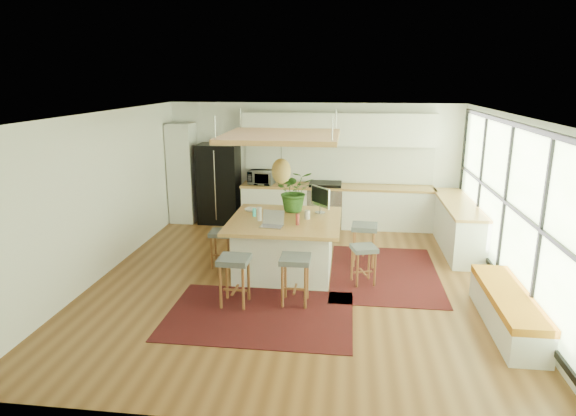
# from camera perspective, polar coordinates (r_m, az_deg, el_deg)

# --- Properties ---
(floor) EXTENTS (7.00, 7.00, 0.00)m
(floor) POSITION_cam_1_polar(r_m,az_deg,el_deg) (8.19, 0.96, -8.40)
(floor) COLOR brown
(floor) RESTS_ON ground
(ceiling) EXTENTS (7.00, 7.00, 0.00)m
(ceiling) POSITION_cam_1_polar(r_m,az_deg,el_deg) (7.54, 1.05, 10.79)
(ceiling) COLOR white
(ceiling) RESTS_ON ground
(wall_back) EXTENTS (6.50, 0.00, 6.50)m
(wall_back) POSITION_cam_1_polar(r_m,az_deg,el_deg) (11.17, 2.94, 5.14)
(wall_back) COLOR white
(wall_back) RESTS_ON ground
(wall_front) EXTENTS (6.50, 0.00, 6.50)m
(wall_front) POSITION_cam_1_polar(r_m,az_deg,el_deg) (4.48, -3.87, -10.09)
(wall_front) COLOR white
(wall_front) RESTS_ON ground
(wall_left) EXTENTS (0.00, 7.00, 7.00)m
(wall_left) POSITION_cam_1_polar(r_m,az_deg,el_deg) (8.72, -20.76, 1.39)
(wall_left) COLOR white
(wall_left) RESTS_ON ground
(wall_right) EXTENTS (0.00, 7.00, 7.00)m
(wall_right) POSITION_cam_1_polar(r_m,az_deg,el_deg) (8.10, 24.52, 0.03)
(wall_right) COLOR white
(wall_right) RESTS_ON ground
(window_wall) EXTENTS (0.10, 6.20, 2.60)m
(window_wall) POSITION_cam_1_polar(r_m,az_deg,el_deg) (8.08, 24.36, 0.38)
(window_wall) COLOR black
(window_wall) RESTS_ON wall_right
(pantry) EXTENTS (0.55, 0.60, 2.25)m
(pantry) POSITION_cam_1_polar(r_m,az_deg,el_deg) (11.50, -12.06, 3.97)
(pantry) COLOR white
(pantry) RESTS_ON floor
(back_counter_base) EXTENTS (4.20, 0.60, 0.88)m
(back_counter_base) POSITION_cam_1_polar(r_m,az_deg,el_deg) (11.03, 5.60, 0.11)
(back_counter_base) COLOR white
(back_counter_base) RESTS_ON floor
(back_counter_top) EXTENTS (4.24, 0.64, 0.05)m
(back_counter_top) POSITION_cam_1_polar(r_m,az_deg,el_deg) (10.92, 5.66, 2.45)
(back_counter_top) COLOR #AF7B3E
(back_counter_top) RESTS_ON back_counter_base
(backsplash) EXTENTS (4.20, 0.02, 0.80)m
(backsplash) POSITION_cam_1_polar(r_m,az_deg,el_deg) (11.13, 5.77, 5.04)
(backsplash) COLOR white
(backsplash) RESTS_ON wall_back
(upper_cabinets) EXTENTS (4.20, 0.34, 0.70)m
(upper_cabinets) POSITION_cam_1_polar(r_m,az_deg,el_deg) (10.86, 5.85, 9.06)
(upper_cabinets) COLOR white
(upper_cabinets) RESTS_ON wall_back
(range) EXTENTS (0.76, 0.62, 1.00)m
(range) POSITION_cam_1_polar(r_m,az_deg,el_deg) (11.02, 4.31, 0.46)
(range) COLOR #A5A5AA
(range) RESTS_ON floor
(right_counter_base) EXTENTS (0.60, 2.50, 0.88)m
(right_counter_base) POSITION_cam_1_polar(r_m,az_deg,el_deg) (10.12, 19.00, -2.01)
(right_counter_base) COLOR white
(right_counter_base) RESTS_ON floor
(right_counter_top) EXTENTS (0.64, 2.54, 0.05)m
(right_counter_top) POSITION_cam_1_polar(r_m,az_deg,el_deg) (10.00, 19.23, 0.51)
(right_counter_top) COLOR #AF7B3E
(right_counter_top) RESTS_ON right_counter_base
(window_bench) EXTENTS (0.52, 2.00, 0.50)m
(window_bench) POSITION_cam_1_polar(r_m,az_deg,el_deg) (7.28, 24.04, -10.73)
(window_bench) COLOR white
(window_bench) RESTS_ON floor
(ceiling_panel) EXTENTS (1.86, 1.86, 0.80)m
(ceiling_panel) POSITION_cam_1_polar(r_m,az_deg,el_deg) (8.05, -0.80, 6.39)
(ceiling_panel) COLOR #AF7B3E
(ceiling_panel) RESTS_ON ceiling
(rug_near) EXTENTS (2.60, 1.80, 0.01)m
(rug_near) POSITION_cam_1_polar(r_m,az_deg,el_deg) (7.09, -3.31, -12.26)
(rug_near) COLOR black
(rug_near) RESTS_ON floor
(rug_right) EXTENTS (1.80, 2.60, 0.01)m
(rug_right) POSITION_cam_1_polar(r_m,az_deg,el_deg) (8.63, 11.05, -7.40)
(rug_right) COLOR black
(rug_right) RESTS_ON floor
(fridge) EXTENTS (0.90, 0.70, 1.80)m
(fridge) POSITION_cam_1_polar(r_m,az_deg,el_deg) (11.32, -7.94, 2.95)
(fridge) COLOR black
(fridge) RESTS_ON floor
(island) EXTENTS (1.85, 1.85, 0.93)m
(island) POSITION_cam_1_polar(r_m,az_deg,el_deg) (8.44, -0.32, -4.31)
(island) COLOR #AF7B3E
(island) RESTS_ON floor
(stool_near_left) EXTENTS (0.45, 0.45, 0.74)m
(stool_near_left) POSITION_cam_1_polar(r_m,az_deg,el_deg) (7.29, -6.18, -8.50)
(stool_near_left) COLOR #494D51
(stool_near_left) RESTS_ON floor
(stool_near_right) EXTENTS (0.43, 0.43, 0.73)m
(stool_near_right) POSITION_cam_1_polar(r_m,az_deg,el_deg) (7.29, 0.83, -8.43)
(stool_near_right) COLOR #494D51
(stool_near_right) RESTS_ON floor
(stool_right_front) EXTENTS (0.47, 0.47, 0.64)m
(stool_right_front) POSITION_cam_1_polar(r_m,az_deg,el_deg) (8.05, 8.72, -6.29)
(stool_right_front) COLOR #494D51
(stool_right_front) RESTS_ON floor
(stool_right_back) EXTENTS (0.47, 0.47, 0.74)m
(stool_right_back) POSITION_cam_1_polar(r_m,az_deg,el_deg) (8.84, 8.76, -4.33)
(stool_right_back) COLOR #494D51
(stool_right_back) RESTS_ON floor
(stool_left_side) EXTENTS (0.40, 0.40, 0.65)m
(stool_left_side) POSITION_cam_1_polar(r_m,az_deg,el_deg) (8.74, -7.68, -4.51)
(stool_left_side) COLOR #494D51
(stool_left_side) RESTS_ON floor
(laptop) EXTENTS (0.39, 0.41, 0.27)m
(laptop) POSITION_cam_1_polar(r_m,az_deg,el_deg) (7.83, -1.93, -1.35)
(laptop) COLOR #A5A5AA
(laptop) RESTS_ON island
(monitor) EXTENTS (0.47, 0.51, 0.48)m
(monitor) POSITION_cam_1_polar(r_m,az_deg,el_deg) (8.61, 3.76, 1.10)
(monitor) COLOR #A5A5AA
(monitor) RESTS_ON island
(microwave) EXTENTS (0.59, 0.37, 0.38)m
(microwave) POSITION_cam_1_polar(r_m,az_deg,el_deg) (11.01, -3.10, 3.73)
(microwave) COLOR #A5A5AA
(microwave) RESTS_ON back_counter_top
(island_plant) EXTENTS (0.81, 0.87, 0.57)m
(island_plant) POSITION_cam_1_polar(r_m,az_deg,el_deg) (8.73, 0.78, 1.49)
(island_plant) COLOR #1E4C19
(island_plant) RESTS_ON island
(island_bowl) EXTENTS (0.28, 0.28, 0.05)m
(island_bowl) POSITION_cam_1_polar(r_m,az_deg,el_deg) (8.77, -4.29, -0.23)
(island_bowl) COLOR silver
(island_bowl) RESTS_ON island
(island_bottle_0) EXTENTS (0.07, 0.07, 0.19)m
(island_bottle_0) POSITION_cam_1_polar(r_m,az_deg,el_deg) (8.45, -3.94, -0.34)
(island_bottle_0) COLOR #38D8E3
(island_bottle_0) RESTS_ON island
(island_bottle_1) EXTENTS (0.07, 0.07, 0.19)m
(island_bottle_1) POSITION_cam_1_polar(r_m,az_deg,el_deg) (8.19, -3.24, -0.83)
(island_bottle_1) COLOR silver
(island_bottle_1) RESTS_ON island
(island_bottle_2) EXTENTS (0.07, 0.07, 0.19)m
(island_bottle_2) POSITION_cam_1_polar(r_m,az_deg,el_deg) (7.95, 1.18, -1.28)
(island_bottle_2) COLOR #A93D38
(island_bottle_2) RESTS_ON island
(island_bottle_3) EXTENTS (0.07, 0.07, 0.19)m
(island_bottle_3) POSITION_cam_1_polar(r_m,az_deg,el_deg) (8.28, 2.12, -0.63)
(island_bottle_3) COLOR silver
(island_bottle_3) RESTS_ON island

